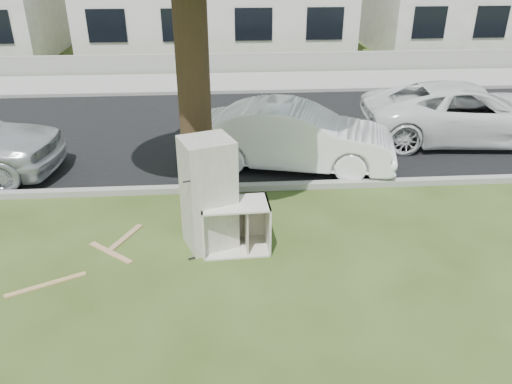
{
  "coord_description": "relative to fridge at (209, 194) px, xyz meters",
  "views": [
    {
      "loc": [
        0.03,
        -6.29,
        4.28
      ],
      "look_at": [
        0.53,
        0.6,
        0.86
      ],
      "focal_mm": 35.0,
      "sensor_mm": 36.0,
      "label": 1
    }
  ],
  "objects": [
    {
      "name": "ground",
      "position": [
        0.2,
        -0.55,
        -0.89
      ],
      "size": [
        120.0,
        120.0,
        0.0
      ],
      "primitive_type": "plane",
      "color": "#304117"
    },
    {
      "name": "road",
      "position": [
        0.2,
        5.45,
        -0.88
      ],
      "size": [
        120.0,
        7.0,
        0.01
      ],
      "primitive_type": "cube",
      "color": "black",
      "rests_on": "ground"
    },
    {
      "name": "kerb_near",
      "position": [
        0.2,
        1.9,
        -0.89
      ],
      "size": [
        120.0,
        0.18,
        0.12
      ],
      "primitive_type": "cube",
      "color": "gray",
      "rests_on": "ground"
    },
    {
      "name": "kerb_far",
      "position": [
        0.2,
        9.0,
        -0.89
      ],
      "size": [
        120.0,
        0.18,
        0.12
      ],
      "primitive_type": "cube",
      "color": "gray",
      "rests_on": "ground"
    },
    {
      "name": "sidewalk",
      "position": [
        0.2,
        10.45,
        -0.88
      ],
      "size": [
        120.0,
        2.8,
        0.01
      ],
      "primitive_type": "cube",
      "color": "gray",
      "rests_on": "ground"
    },
    {
      "name": "low_wall",
      "position": [
        0.2,
        12.05,
        -0.54
      ],
      "size": [
        120.0,
        0.15,
        0.7
      ],
      "primitive_type": "cube",
      "color": "gray",
      "rests_on": "ground"
    },
    {
      "name": "fridge",
      "position": [
        0.0,
        0.0,
        0.0
      ],
      "size": [
        0.92,
        0.88,
        1.77
      ],
      "primitive_type": "cube",
      "rotation": [
        0.0,
        0.0,
        0.34
      ],
      "color": "beige",
      "rests_on": "ground"
    },
    {
      "name": "cabinet",
      "position": [
        0.39,
        -0.17,
        -0.48
      ],
      "size": [
        1.06,
        0.69,
        0.8
      ],
      "primitive_type": "cube",
      "rotation": [
        0.0,
        0.0,
        0.05
      ],
      "color": "silver",
      "rests_on": "ground"
    },
    {
      "name": "plank_a",
      "position": [
        -2.3,
        -0.94,
        -0.87
      ],
      "size": [
        1.02,
        0.56,
        0.02
      ],
      "primitive_type": "cube",
      "rotation": [
        0.0,
        0.0,
        0.45
      ],
      "color": "tan",
      "rests_on": "ground"
    },
    {
      "name": "plank_b",
      "position": [
        -1.55,
        -0.18,
        -0.87
      ],
      "size": [
        0.77,
        0.68,
        0.02
      ],
      "primitive_type": "cube",
      "rotation": [
        0.0,
        0.0,
        -0.71
      ],
      "color": "tan",
      "rests_on": "ground"
    },
    {
      "name": "plank_c",
      "position": [
        -1.4,
        0.24,
        -0.87
      ],
      "size": [
        0.48,
        0.85,
        0.02
      ],
      "primitive_type": "cube",
      "rotation": [
        0.0,
        0.0,
        1.12
      ],
      "color": "tan",
      "rests_on": "ground"
    },
    {
      "name": "car_center",
      "position": [
        1.76,
        2.98,
        -0.2
      ],
      "size": [
        4.39,
        2.41,
        1.37
      ],
      "primitive_type": "imported",
      "rotation": [
        0.0,
        0.0,
        1.33
      ],
      "color": "white",
      "rests_on": "ground"
    },
    {
      "name": "car_right",
      "position": [
        6.12,
        4.31,
        -0.2
      ],
      "size": [
        5.11,
        2.68,
        1.37
      ],
      "primitive_type": "imported",
      "rotation": [
        0.0,
        0.0,
        1.49
      ],
      "color": "white",
      "rests_on": "ground"
    }
  ]
}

